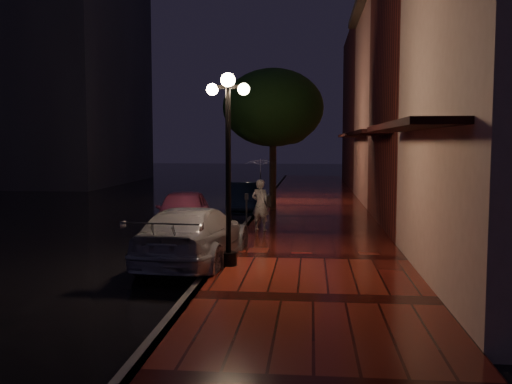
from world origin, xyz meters
The scene contains 14 objects.
ground centered at (0.00, 0.00, 0.00)m, with size 120.00×120.00×0.00m, color black.
sidewalk centered at (2.25, 0.00, 0.07)m, with size 4.50×60.00×0.15m, color #4A120D.
curb centered at (0.00, 0.00, 0.07)m, with size 0.25×60.00×0.15m, color #595451.
storefront_mid centered at (7.00, 2.00, 5.50)m, with size 5.00×8.00×11.00m, color #511914.
storefront_far centered at (7.00, 10.00, 4.50)m, with size 5.00×8.00×9.00m, color #8C5951.
storefront_extra centered at (7.00, 20.00, 5.00)m, with size 5.00×12.00×10.00m, color #511914.
streetlamp_near centered at (0.35, -5.00, 2.60)m, with size 0.96×0.36×4.31m.
streetlamp_far centered at (0.35, 9.00, 2.60)m, with size 0.96×0.36×4.31m.
street_tree centered at (0.61, 5.99, 4.24)m, with size 4.16×4.16×5.80m.
pink_car centered at (-1.94, 0.47, 0.69)m, with size 1.64×4.07×1.39m, color #CE557B.
navy_car centered at (-0.60, 5.46, 0.64)m, with size 1.36×3.89×1.28m, color black.
silver_car centered at (-0.60, -4.28, 0.70)m, with size 1.97×4.84×1.40m, color #9899A0.
woman_with_umbrella centered at (0.60, 0.24, 1.65)m, with size 0.94×0.96×2.27m.
parking_meter centered at (0.15, 0.29, 0.85)m, with size 0.11×0.08×1.16m.
Camera 1 is at (2.21, -17.60, 2.94)m, focal length 40.00 mm.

